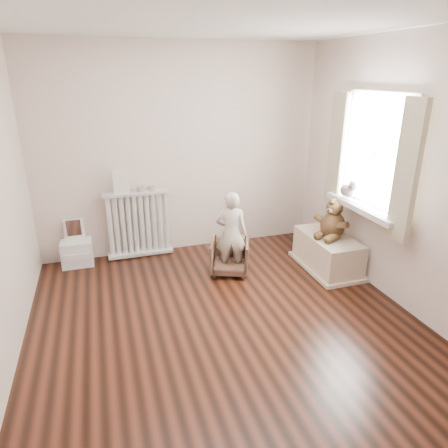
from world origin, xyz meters
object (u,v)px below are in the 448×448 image
object	(u,v)px
radiator	(139,228)
armchair	(230,256)
child	(231,234)
toy_vanity	(76,244)
plush_cat	(348,189)
teddy_bear	(334,217)
toy_bench	(327,253)

from	to	relation	value
radiator	armchair	world-z (taller)	radiator
armchair	child	xyz separation A→B (m)	(0.00, -0.05, 0.31)
toy_vanity	plush_cat	size ratio (longest dim) A/B	2.16
toy_vanity	plush_cat	bearing A→B (deg)	-19.50
child	teddy_bear	xyz separation A→B (m)	(1.17, -0.24, 0.15)
armchair	plush_cat	bearing A→B (deg)	7.43
radiator	toy_vanity	world-z (taller)	radiator
child	teddy_bear	bearing A→B (deg)	-170.18
armchair	teddy_bear	size ratio (longest dim) A/B	0.95
radiator	teddy_bear	world-z (taller)	teddy_bear
armchair	teddy_bear	xyz separation A→B (m)	(1.17, -0.29, 0.47)
toy_vanity	child	xyz separation A→B (m)	(1.73, -0.80, 0.24)
radiator	toy_bench	world-z (taller)	radiator
child	toy_bench	world-z (taller)	child
child	toy_bench	distance (m)	1.22
plush_cat	armchair	bearing A→B (deg)	164.37
toy_vanity	armchair	bearing A→B (deg)	-23.50
child	toy_bench	xyz separation A→B (m)	(1.16, -0.19, -0.32)
radiator	teddy_bear	distance (m)	2.39
radiator	child	distance (m)	1.27
plush_cat	radiator	bearing A→B (deg)	152.21
armchair	toy_bench	world-z (taller)	same
armchair	child	world-z (taller)	child
child	plush_cat	size ratio (longest dim) A/B	3.71
toy_vanity	armchair	size ratio (longest dim) A/B	1.28
toy_bench	teddy_bear	distance (m)	0.47
armchair	child	size ratio (longest dim) A/B	0.45
child	teddy_bear	size ratio (longest dim) A/B	2.10
radiator	toy_bench	size ratio (longest dim) A/B	0.97
toy_vanity	toy_bench	size ratio (longest dim) A/B	0.65
teddy_bear	plush_cat	world-z (taller)	plush_cat
armchair	toy_bench	distance (m)	1.18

